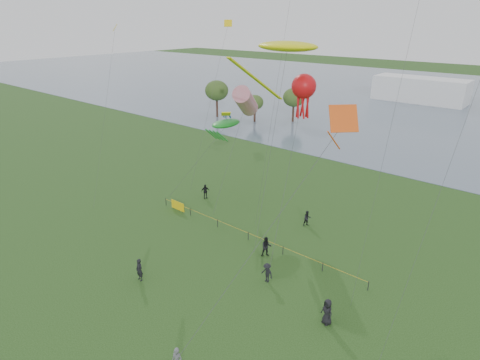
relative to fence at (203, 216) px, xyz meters
The scene contains 16 objects.
ground_plane 16.24m from the fence, 58.99° to the right, with size 400.00×400.00×0.00m, color #1A3A12.
lake 86.50m from the fence, 84.45° to the left, with size 400.00×120.00×0.08m, color slate.
pavilion_left 81.21m from the fence, 92.57° to the left, with size 22.00×8.00×6.00m, color white.
trees 45.96m from the fence, 122.70° to the left, with size 19.63×11.26×7.70m.
fence is the anchor object (origin of this frame).
spectator_a 9.19m from the fence, ahead, with size 0.91×0.71×1.87m, color black.
spectator_b 12.11m from the fence, 20.02° to the right, with size 1.09×0.62×1.68m, color black.
spectator_c 5.70m from the fence, 131.88° to the left, with size 1.02×0.42×1.74m, color black.
spectator_d 18.19m from the fence, 17.01° to the right, with size 0.96×0.62×1.96m, color black.
spectator_f 11.10m from the fence, 72.33° to the right, with size 0.70×0.46×1.93m, color black.
spectator_g 10.82m from the fence, 34.26° to the left, with size 0.80×0.62×1.65m, color black.
kite_stingray 18.71m from the fence, 30.93° to the left, with size 5.73×10.27×17.96m.
kite_windsock 13.35m from the fence, 95.29° to the left, with size 4.35×8.76×13.28m.
kite_creature 10.56m from the fence, 109.04° to the left, with size 6.50×6.35×9.31m.
kite_octopus 16.53m from the fence, 37.16° to the left, with size 4.44×10.50×15.14m.
kite_delta 23.47m from the fence, 22.29° to the right, with size 6.12×10.66×15.53m.
Camera 1 is at (18.64, -12.28, 19.76)m, focal length 30.00 mm.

